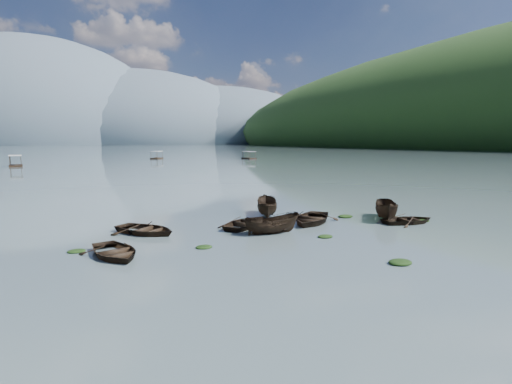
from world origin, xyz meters
name	(u,v)px	position (x,y,z in m)	size (l,w,h in m)	color
ground_plane	(355,256)	(0.00, 0.00, 0.00)	(2400.00, 2400.00, 0.00)	#526367
haze_mtn_b	(39,144)	(-60.00, 900.00, 0.00)	(520.00, 520.00, 340.00)	#475666
haze_mtn_c	(141,144)	(140.00, 900.00, 0.00)	(520.00, 520.00, 260.00)	#475666
haze_mtn_d	(217,144)	(320.00, 900.00, 0.00)	(520.00, 520.00, 220.00)	#475666
rowboat_0	(115,256)	(-11.35, 5.40, 0.00)	(3.00, 4.20, 0.87)	black
rowboat_1	(247,227)	(-2.12, 9.07, 0.00)	(3.10, 4.34, 0.90)	black
rowboat_2	(272,233)	(-1.47, 6.47, 0.00)	(1.45, 3.86, 1.49)	black
rowboat_3	(261,228)	(-1.47, 8.06, 0.00)	(2.75, 3.85, 0.80)	black
rowboat_4	(408,223)	(9.09, 5.05, 0.00)	(2.87, 4.02, 0.83)	black
rowboat_5	(386,219)	(8.69, 6.87, 0.00)	(1.66, 4.42, 1.71)	black
rowboat_6	(146,233)	(-8.94, 10.00, 0.00)	(3.18, 4.46, 0.92)	black
rowboat_7	(311,223)	(2.73, 8.29, 0.00)	(3.53, 4.95, 1.02)	black
rowboat_8	(267,215)	(1.06, 12.23, 0.00)	(1.61, 4.28, 1.65)	black
weed_clump_0	(204,248)	(-6.61, 4.96, 0.00)	(0.96, 0.78, 0.21)	black
weed_clump_1	(325,237)	(1.02, 4.07, 0.00)	(0.98, 0.79, 0.22)	black
weed_clump_2	(400,264)	(1.16, -2.01, 0.00)	(1.22, 0.98, 0.27)	black
weed_clump_3	(315,221)	(3.35, 8.67, 0.00)	(0.93, 0.78, 0.21)	black
weed_clump_4	(423,221)	(10.59, 5.05, 0.00)	(1.01, 0.80, 0.21)	black
weed_clump_5	(76,252)	(-13.13, 7.14, 0.00)	(0.95, 0.77, 0.20)	black
weed_clump_6	(274,229)	(-0.79, 7.52, 0.00)	(0.88, 0.73, 0.18)	black
weed_clump_7	(345,217)	(6.34, 8.86, 0.00)	(1.20, 0.96, 0.26)	black
pontoon_left	(16,167)	(-24.06, 93.51, 0.00)	(2.79, 6.69, 2.56)	black
pontoon_centre	(157,159)	(14.64, 120.81, 0.00)	(2.69, 6.46, 2.48)	black
pontoon_right	(249,159)	(42.72, 107.03, 0.00)	(2.63, 6.30, 2.42)	black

